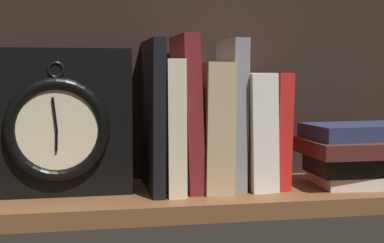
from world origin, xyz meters
TOP-DOWN VIEW (x-y plane):
  - ground_plane at (0.00, 0.00)cm, footprint 73.40×22.27cm
  - back_panel at (0.00, 10.53)cm, footprint 73.40×1.20cm
  - book_black_skeptic at (-9.03, 1.56)cm, footprint 1.97×16.75cm
  - book_cream_twain at (-6.52, 1.56)cm, footprint 2.75×16.67cm
  - book_maroon_dawkins at (-3.73, 1.56)cm, footprint 3.26×13.95cm
  - book_tan_shortstories at (-0.18, 1.56)cm, footprint 4.41×15.25cm
  - book_gray_chess at (3.33, 1.56)cm, footprint 2.56×12.10cm
  - book_white_catcher at (6.72, 1.56)cm, footprint 4.34×14.60cm
  - book_red_requiem at (10.09, 1.56)cm, footprint 2.57×12.86cm
  - framed_clock at (-23.07, 0.26)cm, footprint 21.27×7.64cm
  - book_stack_side at (23.77, -1.95)cm, footprint 18.33×14.16cm

SIDE VIEW (x-z plane):
  - ground_plane at x=0.00cm, z-range -2.50..0.00cm
  - book_stack_side at x=23.77cm, z-range 0.09..9.79cm
  - book_white_catcher at x=6.72cm, z-range -0.04..17.74cm
  - book_red_requiem at x=10.09cm, z-range -0.02..17.79cm
  - book_tan_shortstories at x=-0.18cm, z-range -0.03..19.36cm
  - book_cream_twain at x=-6.52cm, z-range -0.01..19.76cm
  - framed_clock at x=-23.07cm, z-range -0.12..21.15cm
  - book_black_skeptic at x=-9.03cm, z-range -0.01..22.72cm
  - book_gray_chess at x=3.33cm, z-range -0.01..22.91cm
  - book_maroon_dawkins at x=-3.73cm, z-range -0.04..23.54cm
  - back_panel at x=0.00cm, z-range 0.00..34.98cm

